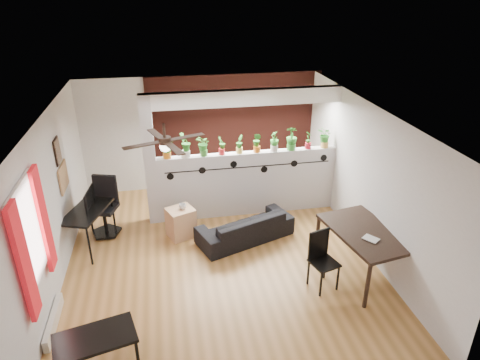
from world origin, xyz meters
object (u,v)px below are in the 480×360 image
object	(u,v)px
office_chair	(105,210)
coffee_table	(95,340)
potted_plant_2	(203,145)
cube_shelf	(181,223)
dining_table	(365,236)
potted_plant_0	(166,147)
folding_chair	(321,254)
potted_plant_6	(274,140)
potted_plant_8	(308,139)
potted_plant_3	(222,145)
potted_plant_9	(325,137)
cup	(183,207)
computer_desk	(87,214)
sofa	(245,227)
potted_plant_5	(257,142)
potted_plant_7	(292,138)
potted_plant_1	(185,144)
potted_plant_4	(239,144)
ceiling_fan	(165,143)

from	to	relation	value
office_chair	coffee_table	size ratio (longest dim) A/B	1.04
potted_plant_2	cube_shelf	world-z (taller)	potted_plant_2
dining_table	coffee_table	size ratio (longest dim) A/B	1.52
potted_plant_0	folding_chair	world-z (taller)	potted_plant_0
office_chair	dining_table	size ratio (longest dim) A/B	0.68
potted_plant_6	potted_plant_8	size ratio (longest dim) A/B	1.12
potted_plant_3	potted_plant_9	xyz separation A→B (m)	(2.11, 0.00, 0.03)
office_chair	dining_table	xyz separation A→B (m)	(4.24, -2.08, 0.24)
cup	computer_desk	world-z (taller)	computer_desk
potted_plant_2	cube_shelf	bearing A→B (deg)	-129.55
potted_plant_0	potted_plant_2	world-z (taller)	potted_plant_0
dining_table	coffee_table	bearing A→B (deg)	-164.33
computer_desk	potted_plant_3	bearing A→B (deg)	16.50
potted_plant_6	coffee_table	size ratio (longest dim) A/B	0.38
potted_plant_8	cube_shelf	size ratio (longest dim) A/B	0.63
potted_plant_0	office_chair	world-z (taller)	potted_plant_0
sofa	computer_desk	world-z (taller)	computer_desk
cup	coffee_table	world-z (taller)	cup
potted_plant_5	potted_plant_7	xyz separation A→B (m)	(0.70, 0.00, 0.04)
potted_plant_9	potted_plant_1	bearing A→B (deg)	-180.00
potted_plant_0	potted_plant_9	bearing A→B (deg)	0.00
potted_plant_7	computer_desk	size ratio (longest dim) A/B	0.40
potted_plant_7	cube_shelf	world-z (taller)	potted_plant_7
sofa	potted_plant_9	bearing A→B (deg)	-172.07
potted_plant_9	folding_chair	size ratio (longest dim) A/B	0.45
potted_plant_3	dining_table	distance (m)	3.17
dining_table	folding_chair	world-z (taller)	folding_chair
potted_plant_0	potted_plant_4	bearing A→B (deg)	0.00
folding_chair	computer_desk	bearing A→B (deg)	154.75
potted_plant_4	dining_table	xyz separation A→B (m)	(1.60, -2.36, -0.81)
potted_plant_7	folding_chair	size ratio (longest dim) A/B	0.50
potted_plant_7	potted_plant_9	xyz separation A→B (m)	(0.70, 0.00, -0.02)
potted_plant_8	computer_desk	distance (m)	4.43
potted_plant_2	folding_chair	xyz separation A→B (m)	(1.53, -2.50, -1.00)
ceiling_fan	cube_shelf	size ratio (longest dim) A/B	2.07
potted_plant_9	computer_desk	world-z (taller)	potted_plant_9
potted_plant_2	potted_plant_3	size ratio (longest dim) A/B	1.11
ceiling_fan	potted_plant_0	bearing A→B (deg)	89.36
potted_plant_3	potted_plant_9	world-z (taller)	potted_plant_9
potted_plant_6	cup	size ratio (longest dim) A/B	3.14
potted_plant_8	office_chair	world-z (taller)	potted_plant_8
potted_plant_9	folding_chair	xyz separation A→B (m)	(-0.92, -2.50, -1.01)
potted_plant_5	potted_plant_1	bearing A→B (deg)	180.00
potted_plant_0	sofa	distance (m)	2.12
sofa	potted_plant_4	bearing A→B (deg)	-114.64
potted_plant_5	computer_desk	size ratio (longest dim) A/B	0.33
ceiling_fan	potted_plant_9	distance (m)	3.73
potted_plant_0	potted_plant_5	distance (m)	1.76
potted_plant_1	potted_plant_8	bearing A→B (deg)	0.00
cup	computer_desk	size ratio (longest dim) A/B	0.11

